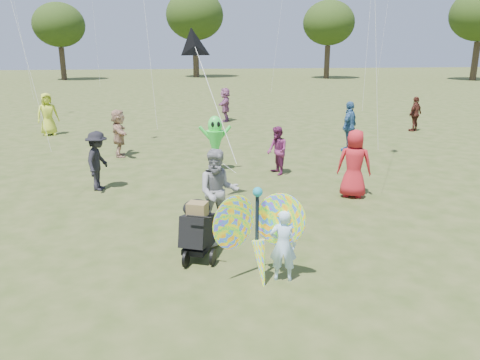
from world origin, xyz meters
The scene contains 17 objects.
ground centered at (0.00, 0.00, 0.00)m, with size 160.00×160.00×0.00m, color #51592B.
child_girl centered at (0.17, -0.83, 0.62)m, with size 0.45×0.30×1.24m, color #B4DCFF.
adult_man centered at (-0.67, 1.38, 0.90)m, with size 0.87×0.68×1.80m, color gray.
grey_bag centered at (-0.99, 0.73, 0.09)m, with size 0.59×0.49×0.19m, color gray.
crowd_a centered at (3.04, 3.33, 0.88)m, with size 0.86×0.56×1.77m, color #B41C24.
crowd_b centered at (-3.57, 4.94, 0.81)m, with size 1.05×0.60×1.62m, color black.
crowd_c centered at (4.99, 8.72, 0.93)m, with size 1.09×0.45×1.86m, color #345E8F.
crowd_d centered at (-3.41, 9.06, 0.84)m, with size 1.55×0.50×1.68m, color tan.
crowd_e centered at (1.58, 5.81, 0.74)m, with size 0.72×0.56×1.48m, color #732658.
crowd_g centered at (-6.93, 13.85, 0.93)m, with size 0.91×0.59×1.85m, color #C5D632.
crowd_h centered at (9.61, 12.40, 0.80)m, with size 0.94×0.39×1.60m, color #472017.
crowd_j centered at (1.29, 16.69, 0.87)m, with size 1.62×0.52×1.75m, color #9D598A.
jogging_stroller centered at (-1.17, 0.28, 0.61)m, with size 0.76×1.14×1.09m.
butterfly_kite centered at (-0.24, -0.82, 0.83)m, with size 1.74×0.75×1.83m.
delta_kite_rig centered at (-0.98, 2.94, 3.77)m, with size 1.17×1.79×2.76m.
alien_kite centered at (-0.23, 6.53, 0.97)m, with size 1.12×0.69×1.74m.
tree_line centered at (3.67, 44.99, 6.86)m, with size 91.78×33.60×10.79m.
Camera 1 is at (-1.58, -7.75, 3.76)m, focal length 35.00 mm.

